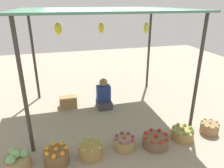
{
  "coord_description": "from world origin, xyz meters",
  "views": [
    {
      "loc": [
        -1.09,
        -4.67,
        2.59
      ],
      "look_at": [
        0.0,
        -0.64,
        0.95
      ],
      "focal_mm": 33.88,
      "sensor_mm": 36.0,
      "label": 1
    }
  ],
  "objects": [
    {
      "name": "ground_plane",
      "position": [
        0.0,
        0.0,
        0.0
      ],
      "size": [
        14.0,
        14.0,
        0.0
      ],
      "primitive_type": "plane",
      "color": "gray"
    },
    {
      "name": "basket_cabbages",
      "position": [
        -1.88,
        -1.58,
        0.15
      ],
      "size": [
        0.43,
        0.43,
        0.35
      ],
      "color": "#A08556",
      "rests_on": "ground"
    },
    {
      "name": "basket_red_apples",
      "position": [
        0.59,
        -1.65,
        0.11
      ],
      "size": [
        0.5,
        0.5,
        0.26
      ],
      "color": "brown",
      "rests_on": "ground"
    },
    {
      "name": "market_stall_structure",
      "position": [
        -0.01,
        0.0,
        2.28
      ],
      "size": [
        3.63,
        2.69,
        2.44
      ],
      "color": "#38332D",
      "rests_on": "ground"
    },
    {
      "name": "basket_green_apples",
      "position": [
        1.21,
        -1.58,
        0.11
      ],
      "size": [
        0.43,
        0.43,
        0.26
      ],
      "color": "#9D7B42",
      "rests_on": "ground"
    },
    {
      "name": "basket_green_chilies",
      "position": [
        1.87,
        -1.55,
        0.11
      ],
      "size": [
        0.37,
        0.37,
        0.25
      ],
      "color": "olive",
      "rests_on": "ground"
    },
    {
      "name": "wooden_crate_near_vendor",
      "position": [
        -0.9,
        0.42,
        0.13
      ],
      "size": [
        0.44,
        0.31,
        0.27
      ],
      "primitive_type": "cube",
      "color": "#9A7647",
      "rests_on": "ground"
    },
    {
      "name": "vendor_person",
      "position": [
        0.0,
        0.18,
        0.3
      ],
      "size": [
        0.36,
        0.44,
        0.78
      ],
      "color": "#403B46",
      "rests_on": "ground"
    },
    {
      "name": "basket_limes",
      "position": [
        -0.66,
        -1.62,
        0.12
      ],
      "size": [
        0.42,
        0.42,
        0.27
      ],
      "color": "olive",
      "rests_on": "ground"
    },
    {
      "name": "basket_purple_onions",
      "position": [
        -0.01,
        -1.57,
        0.11
      ],
      "size": [
        0.41,
        0.41,
        0.27
      ],
      "color": "#967D4A",
      "rests_on": "ground"
    },
    {
      "name": "basket_oranges",
      "position": [
        -1.25,
        -1.64,
        0.14
      ],
      "size": [
        0.42,
        0.42,
        0.32
      ],
      "color": "brown",
      "rests_on": "ground"
    }
  ]
}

